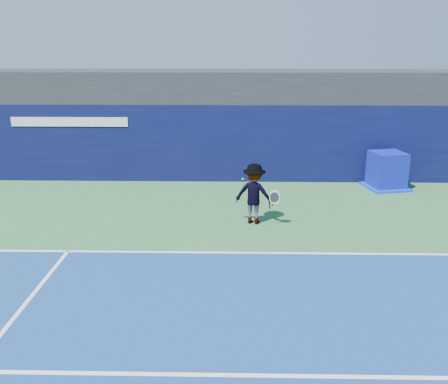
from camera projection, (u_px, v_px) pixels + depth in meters
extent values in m
plane|color=#2F6936|center=(266.00, 313.00, 10.06)|extent=(80.00, 80.00, 0.00)
cube|color=white|center=(259.00, 253.00, 12.93)|extent=(24.00, 0.10, 0.01)
cube|color=white|center=(273.00, 376.00, 8.14)|extent=(24.00, 0.10, 0.01)
cube|color=black|center=(251.00, 86.00, 20.06)|extent=(36.00, 3.00, 1.20)
cube|color=#090D36|center=(251.00, 142.00, 19.69)|extent=(36.00, 1.00, 3.00)
cube|color=white|center=(69.00, 122.00, 19.11)|extent=(4.50, 0.04, 0.35)
cube|color=#0B13A0|center=(387.00, 170.00, 18.60)|extent=(1.36, 1.36, 1.38)
cube|color=#0D30BE|center=(385.00, 187.00, 18.79)|extent=(1.70, 1.70, 0.09)
imported|color=white|center=(254.00, 194.00, 14.90)|extent=(1.33, 0.99, 1.83)
cylinder|color=black|center=(270.00, 205.00, 14.72)|extent=(0.09, 0.16, 0.29)
torus|color=white|center=(275.00, 197.00, 14.60)|extent=(0.34, 0.19, 0.33)
cylinder|color=black|center=(275.00, 197.00, 14.60)|extent=(0.28, 0.15, 0.28)
sphere|color=#B5DA18|center=(243.00, 179.00, 15.74)|extent=(0.06, 0.06, 0.06)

